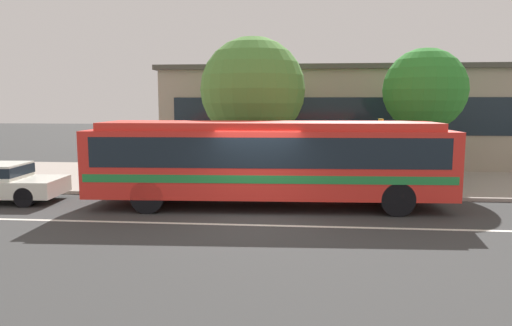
{
  "coord_description": "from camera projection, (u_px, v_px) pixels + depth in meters",
  "views": [
    {
      "loc": [
        1.18,
        -13.09,
        3.29
      ],
      "look_at": [
        -0.23,
        2.34,
        1.3
      ],
      "focal_mm": 32.75,
      "sensor_mm": 36.0,
      "label": 1
    }
  ],
  "objects": [
    {
      "name": "lane_stripe_center",
      "position": [
        254.0,
        225.0,
        12.66
      ],
      "size": [
        56.0,
        0.16,
        0.01
      ],
      "primitive_type": "cube",
      "color": "silver",
      "rests_on": "ground_plane"
    },
    {
      "name": "station_building",
      "position": [
        351.0,
        116.0,
        26.25
      ],
      "size": [
        19.91,
        9.29,
        5.12
      ],
      "color": "#A19281",
      "rests_on": "ground_plane"
    },
    {
      "name": "ground_plane",
      "position": [
        256.0,
        218.0,
        13.45
      ],
      "size": [
        120.0,
        120.0,
        0.0
      ],
      "primitive_type": "plane",
      "color": "#383838"
    },
    {
      "name": "street_tree_mid_block",
      "position": [
        425.0,
        90.0,
        18.26
      ],
      "size": [
        3.24,
        3.24,
        5.31
      ],
      "color": "brown",
      "rests_on": "sidewalk_slab"
    },
    {
      "name": "street_tree_near_stop",
      "position": [
        253.0,
        90.0,
        19.0
      ],
      "size": [
        4.26,
        4.26,
        5.85
      ],
      "color": "brown",
      "rests_on": "sidewalk_slab"
    },
    {
      "name": "transit_bus",
      "position": [
        269.0,
        158.0,
        14.78
      ],
      "size": [
        11.32,
        3.02,
        2.71
      ],
      "color": "red",
      "rests_on": "ground_plane"
    },
    {
      "name": "sidewalk_slab",
      "position": [
        271.0,
        178.0,
        20.28
      ],
      "size": [
        60.0,
        8.0,
        0.12
      ],
      "primitive_type": "cube",
      "color": "#9F9288",
      "rests_on": "ground_plane"
    },
    {
      "name": "pedestrian_waiting_near_sign",
      "position": [
        270.0,
        159.0,
        18.25
      ],
      "size": [
        0.43,
        0.43,
        1.71
      ],
      "color": "#29364C",
      "rests_on": "sidewalk_slab"
    },
    {
      "name": "bus_stop_sign",
      "position": [
        380.0,
        146.0,
        16.22
      ],
      "size": [
        0.12,
        0.44,
        2.63
      ],
      "color": "gray",
      "rests_on": "sidewalk_slab"
    }
  ]
}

